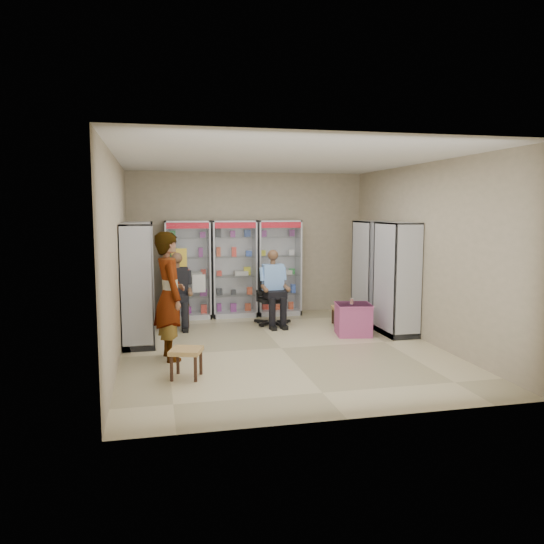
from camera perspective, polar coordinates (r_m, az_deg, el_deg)
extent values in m
plane|color=tan|center=(8.63, 0.98, -8.18)|extent=(6.00, 6.00, 0.00)
cube|color=tan|center=(11.30, -2.58, 3.06)|extent=(5.00, 0.02, 3.00)
cube|color=tan|center=(5.52, 8.34, -0.84)|extent=(5.00, 0.02, 3.00)
cube|color=tan|center=(8.16, -16.33, 1.39)|extent=(0.02, 6.00, 3.00)
cube|color=tan|center=(9.28, 16.19, 2.00)|extent=(0.02, 6.00, 3.00)
cube|color=silver|center=(8.38, 1.03, 12.06)|extent=(5.00, 6.00, 0.02)
cube|color=#B3B5BB|center=(10.93, -9.04, 0.22)|extent=(0.90, 0.50, 2.00)
cube|color=#ACAFB3|center=(11.03, -4.11, 0.35)|extent=(0.90, 0.50, 2.00)
cube|color=#A1A3A7|center=(11.20, 0.70, 0.47)|extent=(0.90, 0.50, 2.00)
cube|color=#A4A7AB|center=(10.65, 10.69, 0.02)|extent=(0.90, 0.50, 2.00)
cube|color=#AEAFB5|center=(9.65, 13.26, -0.72)|extent=(0.90, 0.50, 2.00)
cube|color=#B7BABF|center=(9.99, -14.03, -0.50)|extent=(0.90, 0.50, 2.00)
cube|color=silver|center=(8.90, -14.20, -1.37)|extent=(0.90, 0.50, 2.00)
cube|color=black|center=(10.27, -10.12, -3.20)|extent=(0.42, 0.42, 0.94)
cube|color=black|center=(10.28, 0.01, -2.70)|extent=(0.61, 0.61, 1.08)
cube|color=#C54E90|center=(9.56, 8.73, -5.06)|extent=(0.68, 0.66, 0.56)
cylinder|color=#541107|center=(9.46, 8.57, -3.13)|extent=(0.07, 0.07, 0.10)
cube|color=#A87047|center=(10.37, 7.47, -4.68)|extent=(0.42, 0.42, 0.36)
cube|color=#996C40|center=(7.21, -9.19, -9.66)|extent=(0.50, 0.50, 0.40)
imported|color=gray|center=(7.99, -10.96, -2.54)|extent=(0.57, 0.76, 1.90)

